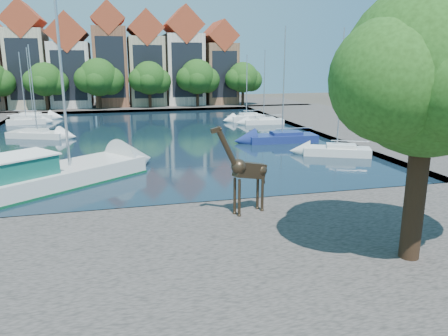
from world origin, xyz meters
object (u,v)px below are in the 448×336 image
object	(u,v)px
motorsailer	(42,175)
giraffe_statue	(246,170)
sailboat_right_a	(337,149)
plane_tree	(431,77)

from	to	relation	value
motorsailer	giraffe_statue	bearing A→B (deg)	-38.26
motorsailer	sailboat_right_a	bearing A→B (deg)	11.20
plane_tree	motorsailer	size ratio (longest dim) A/B	0.82
giraffe_statue	sailboat_right_a	world-z (taller)	sailboat_right_a
plane_tree	sailboat_right_a	size ratio (longest dim) A/B	0.99
motorsailer	sailboat_right_a	size ratio (longest dim) A/B	1.20
giraffe_statue	motorsailer	size ratio (longest dim) A/B	0.36
giraffe_statue	plane_tree	bearing A→B (deg)	-52.54
giraffe_statue	motorsailer	xyz separation A→B (m)	(-11.12, 8.77, -1.77)
plane_tree	sailboat_right_a	world-z (taller)	plane_tree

